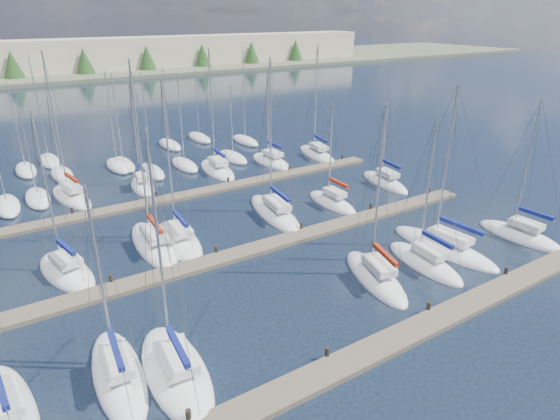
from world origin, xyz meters
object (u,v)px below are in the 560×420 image
sailboat_d (375,277)px  sailboat_b (118,375)px  sailboat_k (275,213)px  sailboat_a (8,413)px  sailboat_o (143,186)px  sailboat_j (179,240)px  sailboat_p (217,170)px  sailboat_f (443,247)px  sailboat_n (72,197)px  sailboat_q (271,161)px  sailboat_e (425,263)px  sailboat_r (317,154)px  sailboat_c (176,371)px  sailboat_l (332,203)px  sailboat_h (67,271)px  sailboat_m (385,182)px  sailboat_g (520,235)px  sailboat_i (153,244)px

sailboat_d → sailboat_b: 17.98m
sailboat_d → sailboat_k: bearing=105.6°
sailboat_a → sailboat_k: 26.55m
sailboat_o → sailboat_b: 29.00m
sailboat_b → sailboat_j: 15.48m
sailboat_d → sailboat_p: 28.15m
sailboat_a → sailboat_f: bearing=-4.4°
sailboat_o → sailboat_n: bearing=-178.4°
sailboat_q → sailboat_e: sailboat_e is taller
sailboat_k → sailboat_n: size_ratio=0.98×
sailboat_r → sailboat_j: 28.16m
sailboat_e → sailboat_c: bearing=-172.4°
sailboat_a → sailboat_p: bearing=44.4°
sailboat_b → sailboat_l: 27.20m
sailboat_a → sailboat_h: bearing=64.5°
sailboat_q → sailboat_e: bearing=-97.2°
sailboat_a → sailboat_n: bearing=69.6°
sailboat_m → sailboat_e: (-10.13, -14.69, 0.01)m
sailboat_b → sailboat_e: bearing=3.3°
sailboat_k → sailboat_o: bearing=128.7°
sailboat_h → sailboat_c: bearing=-89.5°
sailboat_p → sailboat_c: size_ratio=1.07×
sailboat_g → sailboat_q: sailboat_g is taller
sailboat_a → sailboat_q: size_ratio=0.99×
sailboat_m → sailboat_b: (-32.65, -14.28, -0.00)m
sailboat_n → sailboat_j: bearing=-78.7°
sailboat_g → sailboat_e: sailboat_g is taller
sailboat_m → sailboat_i: 26.37m
sailboat_c → sailboat_l: sailboat_c is taller
sailboat_n → sailboat_q: 23.40m
sailboat_c → sailboat_k: size_ratio=0.92×
sailboat_f → sailboat_e: size_ratio=1.14×
sailboat_k → sailboat_a: bearing=-141.9°
sailboat_d → sailboat_g: sailboat_d is taller
sailboat_f → sailboat_k: size_ratio=0.92×
sailboat_b → sailboat_e: 22.53m
sailboat_c → sailboat_l: size_ratio=1.26×
sailboat_h → sailboat_j: sailboat_j is taller
sailboat_h → sailboat_k: (18.33, 0.94, 0.01)m
sailboat_i → sailboat_r: (26.49, 13.63, -0.00)m
sailboat_f → sailboat_n: 35.92m
sailboat_g → sailboat_h: bearing=153.5°
sailboat_p → sailboat_c: sailboat_p is taller
sailboat_h → sailboat_q: 30.40m
sailboat_m → sailboat_k: sailboat_k is taller
sailboat_a → sailboat_j: 18.53m
sailboat_g → sailboat_q: 29.83m
sailboat_p → sailboat_f: size_ratio=1.07×
sailboat_p → sailboat_r: 13.88m
sailboat_h → sailboat_l: 24.45m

